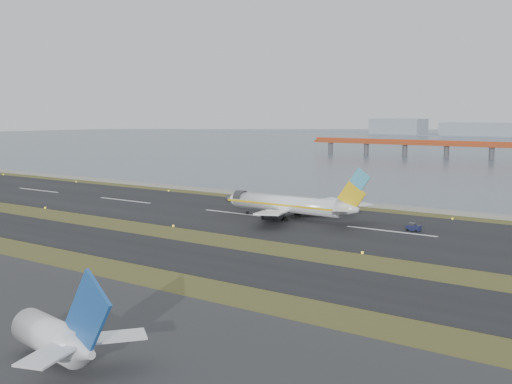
# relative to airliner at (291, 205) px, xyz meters

# --- Properties ---
(ground) EXTENTS (1000.00, 1000.00, 0.00)m
(ground) POSITION_rel_airliner_xyz_m (-15.12, -30.46, -3.46)
(ground) COLOR #304117
(ground) RESTS_ON ground
(taxiway_strip) EXTENTS (1000.00, 18.00, 0.10)m
(taxiway_strip) POSITION_rel_airliner_xyz_m (-15.12, -42.46, -3.41)
(taxiway_strip) COLOR black
(taxiway_strip) RESTS_ON ground
(runway_strip) EXTENTS (1000.00, 45.00, 0.10)m
(runway_strip) POSITION_rel_airliner_xyz_m (-15.12, -0.46, -3.41)
(runway_strip) COLOR black
(runway_strip) RESTS_ON ground
(seawall) EXTENTS (1000.00, 2.50, 1.00)m
(seawall) POSITION_rel_airliner_xyz_m (-15.12, 29.54, -2.96)
(seawall) COLOR gray
(seawall) RESTS_ON ground
(airliner) EXTENTS (38.52, 32.89, 12.80)m
(airliner) POSITION_rel_airliner_xyz_m (0.00, 0.00, 0.00)
(airliner) COLOR white
(airliner) RESTS_ON ground
(pushback_tug) EXTENTS (2.94, 1.87, 1.80)m
(pushback_tug) POSITION_rel_airliner_xyz_m (28.58, 2.46, -2.58)
(pushback_tug) COLOR #161B3D
(pushback_tug) RESTS_ON ground
(second_airliner_tail) EXTENTS (15.97, 13.11, 9.86)m
(second_airliner_tail) POSITION_rel_airliner_xyz_m (29.89, -85.31, -0.57)
(second_airliner_tail) COLOR white
(second_airliner_tail) RESTS_ON ground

